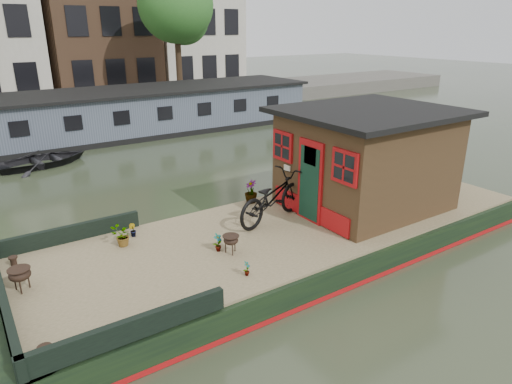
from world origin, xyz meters
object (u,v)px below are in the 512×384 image
bicycle (272,197)px  brazier_rear (21,280)px  potted_plant_a (218,243)px  brazier_front (231,244)px  dinghy (42,157)px  cabin (366,158)px

bicycle → brazier_rear: (-5.30, -0.08, -0.36)m
potted_plant_a → bicycle: bearing=20.4°
bicycle → potted_plant_a: size_ratio=5.64×
potted_plant_a → brazier_front: bearing=-50.3°
potted_plant_a → brazier_rear: bearing=170.4°
brazier_rear → dinghy: 10.44m
cabin → potted_plant_a: 4.42m
cabin → brazier_rear: size_ratio=9.50×
potted_plant_a → brazier_front: (0.18, -0.21, -0.00)m
brazier_rear → dinghy: size_ratio=0.13×
brazier_front → brazier_rear: 3.76m
potted_plant_a → brazier_rear: size_ratio=0.91×
potted_plant_a → dinghy: (-1.44, 10.82, -0.51)m
bicycle → brazier_rear: bearing=75.7°
cabin → brazier_front: (-4.12, -0.41, -1.04)m
cabin → dinghy: 12.16m
dinghy → brazier_rear: bearing=159.3°
brazier_front → cabin: bearing=5.7°
dinghy → brazier_front: bearing=179.0°
cabin → brazier_front: 4.27m
dinghy → cabin: bearing=-161.0°
brazier_front → potted_plant_a: bearing=129.7°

